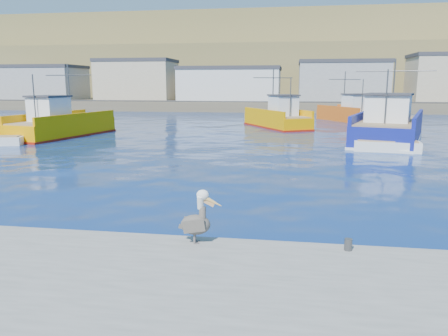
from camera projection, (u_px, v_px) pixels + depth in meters
name	position (u px, v px, depth m)	size (l,w,h in m)	color
ground	(244.00, 222.00, 14.85)	(260.00, 260.00, 0.00)	navy
dock_bollards	(253.00, 239.00, 11.34)	(36.20, 0.20, 0.30)	#4C4C4C
far_shore	(289.00, 68.00, 119.07)	(200.00, 81.00, 24.00)	brown
trawler_yellow_a	(61.00, 125.00, 38.74)	(5.70, 11.38, 6.46)	#E99800
trawler_yellow_b	(278.00, 118.00, 46.80)	(7.85, 10.33, 6.34)	#E99800
trawler_blue	(389.00, 128.00, 35.27)	(8.15, 13.72, 6.73)	navy
boat_orange	(349.00, 113.00, 54.83)	(7.39, 9.55, 6.18)	#D65713
skiff_mid	(387.00, 147.00, 30.33)	(4.53, 2.06, 0.95)	silver
pelican	(197.00, 220.00, 11.42)	(1.17, 0.56, 1.44)	#595451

